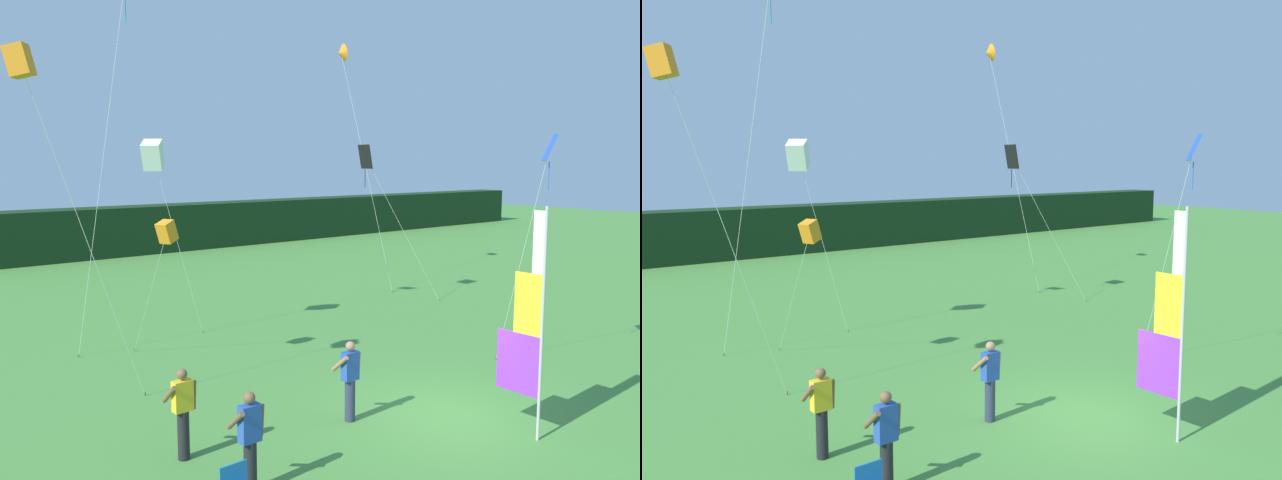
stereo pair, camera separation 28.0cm
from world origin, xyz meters
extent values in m
plane|color=#478438|center=(0.00, 0.00, 0.00)|extent=(120.00, 120.00, 0.00)
cube|color=black|center=(0.00, 27.96, 1.41)|extent=(80.00, 2.40, 2.83)
cylinder|color=#B7B7BC|center=(0.38, -1.88, 2.31)|extent=(0.06, 0.06, 4.63)
cube|color=purple|center=(0.38, -1.36, 1.45)|extent=(0.02, 0.97, 1.23)
cube|color=yellow|center=(0.38, -1.55, 2.68)|extent=(0.02, 0.60, 1.23)
cube|color=white|center=(0.38, -1.73, 3.92)|extent=(0.02, 0.23, 1.23)
cylinder|color=black|center=(-5.12, 0.01, 0.44)|extent=(0.22, 0.22, 0.88)
cube|color=#284CA8|center=(-5.12, 0.01, 1.20)|extent=(0.36, 0.20, 0.63)
sphere|color=brown|center=(-5.12, 0.01, 1.63)|extent=(0.20, 0.20, 0.20)
cylinder|color=brown|center=(-5.35, 0.07, 1.29)|extent=(0.09, 0.48, 0.42)
cylinder|color=brown|center=(-4.89, 0.01, 1.19)|extent=(0.09, 0.14, 0.56)
cylinder|color=#2D334C|center=(-1.85, 1.18, 0.45)|extent=(0.22, 0.22, 0.90)
cube|color=#284CA8|center=(-1.85, 1.18, 1.20)|extent=(0.36, 0.20, 0.61)
sphere|color=#A37556|center=(-1.85, 1.18, 1.63)|extent=(0.20, 0.20, 0.20)
cylinder|color=#A37556|center=(-2.08, 1.24, 1.28)|extent=(0.09, 0.48, 0.42)
cylinder|color=#A37556|center=(-1.62, 1.18, 1.18)|extent=(0.09, 0.14, 0.56)
cylinder|color=black|center=(-5.40, 1.80, 0.46)|extent=(0.22, 0.22, 0.92)
cube|color=yellow|center=(-5.40, 1.80, 1.21)|extent=(0.36, 0.20, 0.58)
sphere|color=brown|center=(-5.40, 1.80, 1.62)|extent=(0.20, 0.20, 0.20)
cylinder|color=brown|center=(-5.63, 1.86, 1.27)|extent=(0.09, 0.48, 0.42)
cylinder|color=brown|center=(-5.17, 1.81, 1.18)|extent=(0.09, 0.14, 0.56)
cube|color=#1E66B2|center=(-5.75, -0.50, 0.67)|extent=(0.48, 0.03, 0.44)
cylinder|color=brown|center=(8.55, 10.08, 0.04)|extent=(0.03, 0.03, 0.08)
cylinder|color=silver|center=(8.63, 11.83, 5.13)|extent=(0.16, 3.50, 10.26)
cone|color=orange|center=(8.70, 13.57, 10.25)|extent=(0.61, 0.84, 0.79)
cylinder|color=brown|center=(-4.76, 9.33, 0.04)|extent=(0.03, 0.03, 0.08)
cylinder|color=silver|center=(-3.85, 9.45, 5.23)|extent=(1.84, 0.24, 10.46)
cylinder|color=#23B2C6|center=(-2.93, 9.56, 9.70)|extent=(0.02, 0.02, 0.70)
cylinder|color=brown|center=(-3.31, 8.89, 0.04)|extent=(0.03, 0.03, 0.08)
cylinder|color=silver|center=(-3.34, 7.67, 1.85)|extent=(0.07, 2.44, 3.70)
cube|color=orange|center=(-3.37, 6.46, 3.70)|extent=(0.61, 0.53, 0.62)
cylinder|color=brown|center=(4.13, 1.77, 0.04)|extent=(0.03, 0.03, 0.08)
cylinder|color=silver|center=(4.12, 1.07, 2.91)|extent=(0.04, 1.41, 5.82)
cube|color=blue|center=(4.11, 0.37, 5.81)|extent=(0.58, 0.56, 0.66)
cylinder|color=blue|center=(4.11, 0.37, 5.11)|extent=(0.02, 0.02, 0.70)
cylinder|color=brown|center=(-4.59, 5.32, 0.04)|extent=(0.03, 0.03, 0.08)
cylinder|color=silver|center=(-5.81, 5.19, 3.70)|extent=(2.45, 0.27, 7.41)
cube|color=orange|center=(-7.03, 5.06, 7.40)|extent=(0.66, 0.64, 0.68)
cylinder|color=brown|center=(-0.78, 9.42, 0.04)|extent=(0.03, 0.03, 0.08)
cylinder|color=silver|center=(-1.55, 9.41, 2.83)|extent=(1.54, 0.02, 5.66)
cube|color=white|center=(-2.31, 9.41, 5.65)|extent=(0.93, 0.98, 0.96)
cylinder|color=brown|center=(8.79, 7.74, 0.04)|extent=(0.03, 0.03, 0.08)
cylinder|color=silver|center=(7.46, 8.49, 2.82)|extent=(2.67, 1.51, 5.65)
cube|color=black|center=(6.13, 9.24, 5.64)|extent=(0.23, 0.66, 0.90)
cylinder|color=black|center=(6.13, 9.24, 4.83)|extent=(0.02, 0.02, 0.70)
camera|label=1|loc=(-10.62, -8.53, 5.46)|focal=36.14mm
camera|label=2|loc=(-10.40, -8.71, 5.46)|focal=36.14mm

